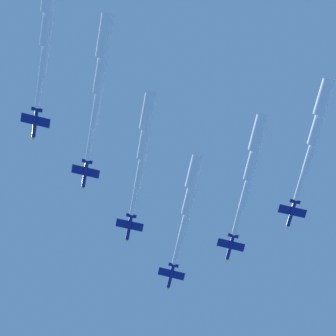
{
  "coord_description": "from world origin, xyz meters",
  "views": [
    {
      "loc": [
        -38.06,
        55.99,
        12.41
      ],
      "look_at": [
        0.0,
        0.0,
        171.6
      ],
      "focal_mm": 63.32,
      "sensor_mm": 36.0,
      "label": 1
    }
  ],
  "objects_px": {
    "jet_lead": "(189,200)",
    "jet_port_inner": "(144,143)",
    "jet_port_outer": "(46,29)",
    "jet_starboard_mid": "(316,129)",
    "jet_starboard_inner": "(251,164)",
    "jet_port_mid": "(100,73)"
  },
  "relations": [
    {
      "from": "jet_starboard_inner",
      "to": "jet_starboard_mid",
      "type": "distance_m",
      "value": 20.69
    },
    {
      "from": "jet_lead",
      "to": "jet_starboard_inner",
      "type": "bearing_deg",
      "value": -179.37
    },
    {
      "from": "jet_port_inner",
      "to": "jet_starboard_inner",
      "type": "relative_size",
      "value": 1.0
    },
    {
      "from": "jet_starboard_inner",
      "to": "jet_port_outer",
      "type": "bearing_deg",
      "value": 68.63
    },
    {
      "from": "jet_lead",
      "to": "jet_starboard_mid",
      "type": "height_order",
      "value": "jet_starboard_mid"
    },
    {
      "from": "jet_lead",
      "to": "jet_port_inner",
      "type": "distance_m",
      "value": 22.12
    },
    {
      "from": "jet_port_outer",
      "to": "jet_port_inner",
      "type": "bearing_deg",
      "value": -93.46
    },
    {
      "from": "jet_port_outer",
      "to": "jet_starboard_mid",
      "type": "bearing_deg",
      "value": -124.91
    },
    {
      "from": "jet_lead",
      "to": "jet_port_outer",
      "type": "distance_m",
      "value": 63.34
    },
    {
      "from": "jet_port_mid",
      "to": "jet_lead",
      "type": "bearing_deg",
      "value": -89.41
    },
    {
      "from": "jet_port_inner",
      "to": "jet_starboard_inner",
      "type": "distance_m",
      "value": 31.63
    },
    {
      "from": "jet_lead",
      "to": "jet_port_inner",
      "type": "height_order",
      "value": "jet_port_inner"
    },
    {
      "from": "jet_lead",
      "to": "jet_port_mid",
      "type": "bearing_deg",
      "value": 90.59
    },
    {
      "from": "jet_lead",
      "to": "jet_port_outer",
      "type": "relative_size",
      "value": 1.01
    },
    {
      "from": "jet_port_inner",
      "to": "jet_starboard_mid",
      "type": "xyz_separation_m",
      "value": [
        -42.94,
        -23.92,
        -0.28
      ]
    },
    {
      "from": "jet_port_outer",
      "to": "jet_port_mid",
      "type": "bearing_deg",
      "value": -101.93
    },
    {
      "from": "jet_starboard_inner",
      "to": "jet_port_mid",
      "type": "distance_m",
      "value": 50.14
    },
    {
      "from": "jet_port_inner",
      "to": "jet_port_mid",
      "type": "height_order",
      "value": "jet_port_mid"
    },
    {
      "from": "jet_lead",
      "to": "jet_starboard_mid",
      "type": "relative_size",
      "value": 0.98
    },
    {
      "from": "jet_lead",
      "to": "jet_port_inner",
      "type": "relative_size",
      "value": 0.97
    },
    {
      "from": "jet_port_inner",
      "to": "jet_starboard_mid",
      "type": "distance_m",
      "value": 49.15
    },
    {
      "from": "jet_lead",
      "to": "jet_port_inner",
      "type": "bearing_deg",
      "value": 87.73
    }
  ]
}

